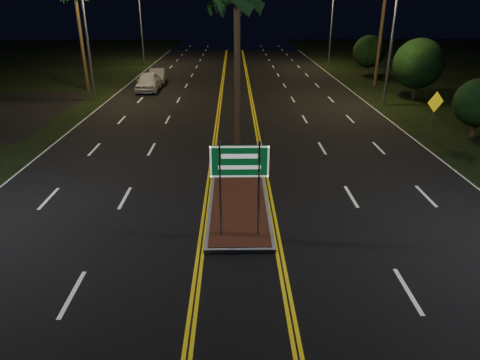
{
  "coord_description": "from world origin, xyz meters",
  "views": [
    {
      "loc": [
        -0.17,
        -9.38,
        7.23
      ],
      "look_at": [
        0.02,
        3.25,
        1.9
      ],
      "focal_mm": 32.0,
      "sensor_mm": 36.0,
      "label": 1
    }
  ],
  "objects_px": {
    "streetlight_left_mid": "(90,23)",
    "shrub_mid": "(418,64)",
    "streetlight_left_far": "(143,15)",
    "median_island": "(238,185)",
    "car_far": "(157,75)",
    "shrub_near": "(479,103)",
    "shrub_far": "(369,52)",
    "warning_sign": "(434,108)",
    "car_near": "(148,80)",
    "highway_sign": "(240,171)",
    "streetlight_right_far": "(329,15)",
    "streetlight_right_mid": "(388,25)"
  },
  "relations": [
    {
      "from": "shrub_near",
      "to": "shrub_far",
      "type": "height_order",
      "value": "shrub_far"
    },
    {
      "from": "car_near",
      "to": "car_far",
      "type": "bearing_deg",
      "value": 86.23
    },
    {
      "from": "streetlight_left_far",
      "to": "shrub_mid",
      "type": "distance_m",
      "value": 31.85
    },
    {
      "from": "streetlight_left_mid",
      "to": "car_near",
      "type": "distance_m",
      "value": 6.86
    },
    {
      "from": "streetlight_left_mid",
      "to": "shrub_mid",
      "type": "distance_m",
      "value": 24.79
    },
    {
      "from": "car_near",
      "to": "shrub_near",
      "type": "bearing_deg",
      "value": -34.7
    },
    {
      "from": "shrub_far",
      "to": "warning_sign",
      "type": "relative_size",
      "value": 1.47
    },
    {
      "from": "streetlight_left_mid",
      "to": "highway_sign",
      "type": "bearing_deg",
      "value": -63.41
    },
    {
      "from": "highway_sign",
      "to": "shrub_far",
      "type": "bearing_deg",
      "value": 67.43
    },
    {
      "from": "shrub_far",
      "to": "median_island",
      "type": "bearing_deg",
      "value": -115.45
    },
    {
      "from": "streetlight_left_far",
      "to": "streetlight_right_mid",
      "type": "xyz_separation_m",
      "value": [
        21.23,
        -22.0,
        0.0
      ]
    },
    {
      "from": "streetlight_right_far",
      "to": "warning_sign",
      "type": "bearing_deg",
      "value": -89.62
    },
    {
      "from": "car_far",
      "to": "streetlight_left_mid",
      "type": "bearing_deg",
      "value": -118.3
    },
    {
      "from": "highway_sign",
      "to": "shrub_mid",
      "type": "relative_size",
      "value": 0.69
    },
    {
      "from": "streetlight_left_mid",
      "to": "car_near",
      "type": "xyz_separation_m",
      "value": [
        3.12,
        3.83,
        -4.76
      ]
    },
    {
      "from": "shrub_near",
      "to": "shrub_far",
      "type": "distance_m",
      "value": 22.01
    },
    {
      "from": "streetlight_right_far",
      "to": "shrub_far",
      "type": "bearing_deg",
      "value": -62.02
    },
    {
      "from": "median_island",
      "to": "streetlight_left_mid",
      "type": "bearing_deg",
      "value": 121.98
    },
    {
      "from": "streetlight_right_mid",
      "to": "shrub_far",
      "type": "relative_size",
      "value": 2.27
    },
    {
      "from": "highway_sign",
      "to": "streetlight_right_far",
      "type": "height_order",
      "value": "streetlight_right_far"
    },
    {
      "from": "shrub_mid",
      "to": "warning_sign",
      "type": "distance_m",
      "value": 11.05
    },
    {
      "from": "warning_sign",
      "to": "median_island",
      "type": "bearing_deg",
      "value": -171.76
    },
    {
      "from": "median_island",
      "to": "car_far",
      "type": "relative_size",
      "value": 2.28
    },
    {
      "from": "shrub_near",
      "to": "shrub_far",
      "type": "xyz_separation_m",
      "value": [
        0.3,
        22.0,
        0.39
      ]
    },
    {
      "from": "streetlight_left_far",
      "to": "car_near",
      "type": "xyz_separation_m",
      "value": [
        3.12,
        -16.17,
        -4.76
      ]
    },
    {
      "from": "shrub_near",
      "to": "shrub_mid",
      "type": "xyz_separation_m",
      "value": [
        0.5,
        10.0,
        0.78
      ]
    },
    {
      "from": "car_far",
      "to": "highway_sign",
      "type": "bearing_deg",
      "value": -80.74
    },
    {
      "from": "shrub_near",
      "to": "warning_sign",
      "type": "distance_m",
      "value": 2.76
    },
    {
      "from": "highway_sign",
      "to": "shrub_near",
      "type": "distance_m",
      "value": 17.55
    },
    {
      "from": "streetlight_left_mid",
      "to": "shrub_near",
      "type": "xyz_separation_m",
      "value": [
        24.11,
        -10.0,
        -3.71
      ]
    },
    {
      "from": "car_far",
      "to": "shrub_far",
      "type": "bearing_deg",
      "value": 6.7
    },
    {
      "from": "warning_sign",
      "to": "car_far",
      "type": "bearing_deg",
      "value": 112.3
    },
    {
      "from": "streetlight_right_mid",
      "to": "car_far",
      "type": "bearing_deg",
      "value": 151.82
    },
    {
      "from": "warning_sign",
      "to": "shrub_far",
      "type": "bearing_deg",
      "value": 59.73
    },
    {
      "from": "shrub_near",
      "to": "streetlight_right_mid",
      "type": "bearing_deg",
      "value": 109.84
    },
    {
      "from": "car_near",
      "to": "streetlight_right_far",
      "type": "bearing_deg",
      "value": 36.71
    },
    {
      "from": "shrub_near",
      "to": "highway_sign",
      "type": "bearing_deg",
      "value": -140.31
    },
    {
      "from": "median_island",
      "to": "shrub_mid",
      "type": "bearing_deg",
      "value": 50.53
    },
    {
      "from": "shrub_mid",
      "to": "car_far",
      "type": "height_order",
      "value": "shrub_mid"
    },
    {
      "from": "median_island",
      "to": "streetlight_left_far",
      "type": "xyz_separation_m",
      "value": [
        -10.61,
        37.0,
        5.57
      ]
    },
    {
      "from": "highway_sign",
      "to": "shrub_near",
      "type": "height_order",
      "value": "highway_sign"
    },
    {
      "from": "streetlight_right_mid",
      "to": "shrub_near",
      "type": "relative_size",
      "value": 2.73
    },
    {
      "from": "streetlight_left_far",
      "to": "streetlight_right_far",
      "type": "height_order",
      "value": "same"
    },
    {
      "from": "streetlight_right_far",
      "to": "streetlight_left_mid",
      "type": "bearing_deg",
      "value": -139.7
    },
    {
      "from": "median_island",
      "to": "highway_sign",
      "type": "xyz_separation_m",
      "value": [
        0.0,
        -4.2,
        2.32
      ]
    },
    {
      "from": "highway_sign",
      "to": "car_far",
      "type": "height_order",
      "value": "highway_sign"
    },
    {
      "from": "streetlight_right_mid",
      "to": "shrub_mid",
      "type": "bearing_deg",
      "value": 30.56
    },
    {
      "from": "highway_sign",
      "to": "streetlight_left_far",
      "type": "relative_size",
      "value": 0.36
    },
    {
      "from": "car_far",
      "to": "shrub_near",
      "type": "bearing_deg",
      "value": -45.23
    },
    {
      "from": "shrub_near",
      "to": "car_far",
      "type": "bearing_deg",
      "value": 139.78
    }
  ]
}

